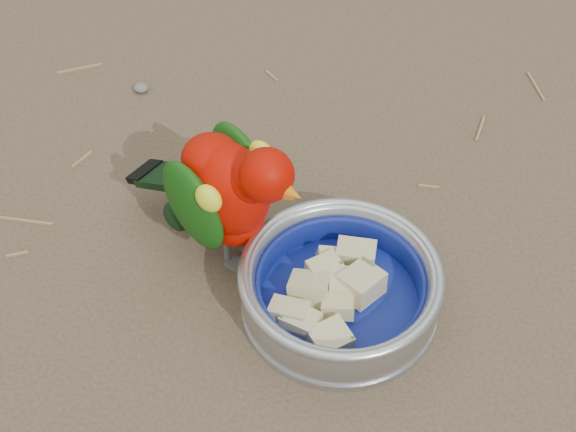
# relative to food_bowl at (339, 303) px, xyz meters

# --- Properties ---
(ground) EXTENTS (60.00, 60.00, 0.00)m
(ground) POSITION_rel_food_bowl_xyz_m (-0.01, -0.01, -0.01)
(ground) COLOR brown
(food_bowl) EXTENTS (0.21, 0.21, 0.02)m
(food_bowl) POSITION_rel_food_bowl_xyz_m (0.00, 0.00, 0.00)
(food_bowl) COLOR #B2B2BA
(food_bowl) RESTS_ON ground
(bowl_wall) EXTENTS (0.21, 0.21, 0.04)m
(bowl_wall) POSITION_rel_food_bowl_xyz_m (0.00, 0.00, 0.03)
(bowl_wall) COLOR #B2B2BA
(bowl_wall) RESTS_ON food_bowl
(fruit_wedges) EXTENTS (0.12, 0.12, 0.03)m
(fruit_wedges) POSITION_rel_food_bowl_xyz_m (0.00, -0.00, 0.02)
(fruit_wedges) COLOR beige
(fruit_wedges) RESTS_ON food_bowl
(lory_parrot) EXTENTS (0.24, 0.18, 0.17)m
(lory_parrot) POSITION_rel_food_bowl_xyz_m (-0.13, 0.05, 0.08)
(lory_parrot) COLOR #B40A00
(lory_parrot) RESTS_ON ground
(ground_debris) EXTENTS (0.90, 0.80, 0.01)m
(ground_debris) POSITION_rel_food_bowl_xyz_m (-0.00, -0.01, -0.01)
(ground_debris) COLOR #947B4D
(ground_debris) RESTS_ON ground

